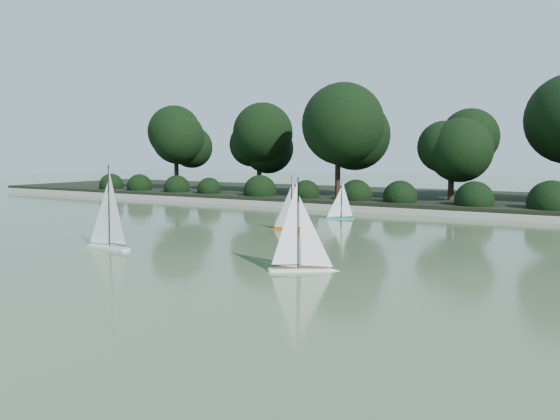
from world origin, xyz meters
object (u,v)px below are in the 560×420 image
Objects in this scene: sailboat_teal at (338,212)px; race_buoy at (94,235)px; sailboat_orange at (288,221)px; sailboat_white_a at (105,234)px; sailboat_white_b at (306,256)px.

race_buoy is at bearing -122.60° from sailboat_teal.
sailboat_teal is at bearing 57.40° from race_buoy.
sailboat_orange is at bearing 39.75° from race_buoy.
sailboat_white_a is 7.17m from sailboat_teal.
sailboat_white_b is 6.19m from race_buoy.
sailboat_orange reaches higher than race_buoy.
race_buoy is at bearing 144.99° from sailboat_white_a.
sailboat_teal is at bearing 73.28° from sailboat_white_a.
sailboat_white_a reaches higher than sailboat_orange.
sailboat_white_b is 4.71m from sailboat_orange.
sailboat_white_a is at bearing -178.44° from sailboat_white_b.
sailboat_white_b reaches higher than sailboat_orange.
sailboat_orange is 4.62m from race_buoy.
sailboat_white_b is 7.17m from sailboat_teal.
sailboat_orange is at bearing 64.55° from sailboat_white_a.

